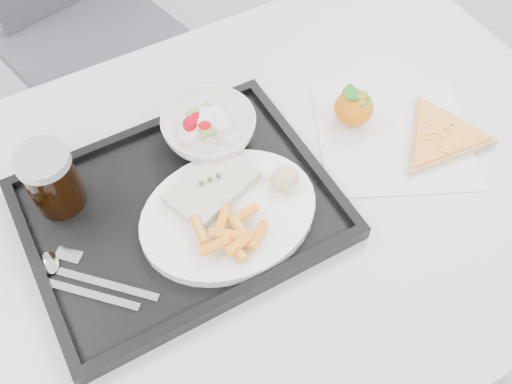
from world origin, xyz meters
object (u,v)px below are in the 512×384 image
object	(u,v)px
salad_bowl	(209,128)
pizza_slice	(441,136)
table	(249,221)
dinner_plate	(229,214)
chair	(79,3)
cola_glass	(51,179)
tray	(181,210)
tangerine	(354,108)

from	to	relation	value
salad_bowl	pizza_slice	world-z (taller)	salad_bowl
table	salad_bowl	world-z (taller)	salad_bowl
table	dinner_plate	size ratio (longest dim) A/B	4.44
chair	cola_glass	distance (m)	0.84
pizza_slice	chair	bearing A→B (deg)	111.01
salad_bowl	pizza_slice	bearing A→B (deg)	-28.26
table	tray	size ratio (longest dim) A/B	2.67
chair	cola_glass	bearing A→B (deg)	-106.93
chair	tangerine	xyz separation A→B (m)	(0.25, -0.83, 0.25)
table	pizza_slice	bearing A→B (deg)	-8.92
pizza_slice	table	bearing A→B (deg)	171.08
tray	pizza_slice	distance (m)	0.45
table	tangerine	distance (m)	0.26
chair	salad_bowl	size ratio (longest dim) A/B	6.11
table	cola_glass	world-z (taller)	cola_glass
tangerine	pizza_slice	xyz separation A→B (m)	(0.11, -0.11, -0.02)
dinner_plate	chair	bearing A→B (deg)	88.59
tray	tangerine	size ratio (longest dim) A/B	6.44
cola_glass	tangerine	size ratio (longest dim) A/B	1.55
tangerine	pizza_slice	world-z (taller)	tangerine
chair	tray	bearing A→B (deg)	-95.27
chair	pizza_slice	xyz separation A→B (m)	(0.36, -0.94, 0.22)
chair	tray	distance (m)	0.89
table	pizza_slice	distance (m)	0.35
tray	salad_bowl	world-z (taller)	salad_bowl
table	chair	world-z (taller)	chair
tray	cola_glass	distance (m)	0.19
dinner_plate	salad_bowl	world-z (taller)	salad_bowl
tangerine	cola_glass	bearing A→B (deg)	171.25
tray	pizza_slice	world-z (taller)	tray
table	dinner_plate	bearing A→B (deg)	-152.63
cola_glass	table	bearing A→B (deg)	-26.77
chair	cola_glass	xyz separation A→B (m)	(-0.23, -0.76, 0.28)
table	cola_glass	size ratio (longest dim) A/B	11.11
salad_bowl	pizza_slice	size ratio (longest dim) A/B	0.58
table	tray	distance (m)	0.13
table	cola_glass	bearing A→B (deg)	153.23
dinner_plate	table	bearing A→B (deg)	27.37
table	tangerine	size ratio (longest dim) A/B	17.19
table	pizza_slice	size ratio (longest dim) A/B	4.54
cola_glass	tangerine	world-z (taller)	cola_glass
dinner_plate	tangerine	bearing A→B (deg)	15.53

